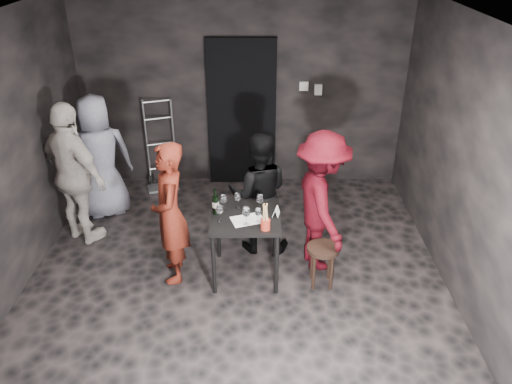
{
  "coord_description": "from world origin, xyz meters",
  "views": [
    {
      "loc": [
        0.25,
        -4.22,
        3.43
      ],
      "look_at": [
        0.21,
        0.25,
        1.0
      ],
      "focal_mm": 35.0,
      "sensor_mm": 36.0,
      "label": 1
    }
  ],
  "objects_px": {
    "woman_black": "(259,195)",
    "man_maroon": "(322,199)",
    "hand_truck": "(163,171)",
    "server_red": "(170,211)",
    "tasting_table": "(246,223)",
    "breadstick_cup": "(265,217)",
    "bystander_grey": "(99,153)",
    "bystander_cream": "(72,165)",
    "stool": "(323,255)",
    "wine_bottle": "(216,204)"
  },
  "relations": [
    {
      "from": "man_maroon",
      "to": "breadstick_cup",
      "type": "height_order",
      "value": "man_maroon"
    },
    {
      "from": "woman_black",
      "to": "tasting_table",
      "type": "bearing_deg",
      "value": 75.84
    },
    {
      "from": "hand_truck",
      "to": "woman_black",
      "type": "xyz_separation_m",
      "value": [
        1.4,
        -1.56,
        0.47
      ]
    },
    {
      "from": "woman_black",
      "to": "hand_truck",
      "type": "bearing_deg",
      "value": -47.73
    },
    {
      "from": "tasting_table",
      "to": "bystander_grey",
      "type": "relative_size",
      "value": 0.43
    },
    {
      "from": "woman_black",
      "to": "breadstick_cup",
      "type": "bearing_deg",
      "value": 95.3
    },
    {
      "from": "man_maroon",
      "to": "bystander_cream",
      "type": "distance_m",
      "value": 2.83
    },
    {
      "from": "tasting_table",
      "to": "man_maroon",
      "type": "relative_size",
      "value": 0.45
    },
    {
      "from": "stool",
      "to": "bystander_cream",
      "type": "bearing_deg",
      "value": 162.98
    },
    {
      "from": "man_maroon",
      "to": "wine_bottle",
      "type": "relative_size",
      "value": 5.86
    },
    {
      "from": "breadstick_cup",
      "to": "wine_bottle",
      "type": "bearing_deg",
      "value": 149.94
    },
    {
      "from": "breadstick_cup",
      "to": "man_maroon",
      "type": "bearing_deg",
      "value": 37.32
    },
    {
      "from": "man_maroon",
      "to": "bystander_grey",
      "type": "xyz_separation_m",
      "value": [
        -2.67,
        1.1,
        0.03
      ]
    },
    {
      "from": "tasting_table",
      "to": "breadstick_cup",
      "type": "relative_size",
      "value": 2.49
    },
    {
      "from": "tasting_table",
      "to": "bystander_cream",
      "type": "height_order",
      "value": "bystander_cream"
    },
    {
      "from": "server_red",
      "to": "bystander_cream",
      "type": "relative_size",
      "value": 0.81
    },
    {
      "from": "tasting_table",
      "to": "woman_black",
      "type": "bearing_deg",
      "value": 75.5
    },
    {
      "from": "breadstick_cup",
      "to": "tasting_table",
      "type": "bearing_deg",
      "value": 127.85
    },
    {
      "from": "hand_truck",
      "to": "stool",
      "type": "relative_size",
      "value": 2.75
    },
    {
      "from": "stool",
      "to": "bystander_grey",
      "type": "distance_m",
      "value": 3.09
    },
    {
      "from": "hand_truck",
      "to": "wine_bottle",
      "type": "relative_size",
      "value": 4.51
    },
    {
      "from": "breadstick_cup",
      "to": "woman_black",
      "type": "bearing_deg",
      "value": 94.95
    },
    {
      "from": "stool",
      "to": "man_maroon",
      "type": "bearing_deg",
      "value": 89.88
    },
    {
      "from": "woman_black",
      "to": "man_maroon",
      "type": "relative_size",
      "value": 0.83
    },
    {
      "from": "stool",
      "to": "bystander_grey",
      "type": "relative_size",
      "value": 0.27
    },
    {
      "from": "woman_black",
      "to": "man_maroon",
      "type": "bearing_deg",
      "value": 154.61
    },
    {
      "from": "hand_truck",
      "to": "man_maroon",
      "type": "distance_m",
      "value": 2.86
    },
    {
      "from": "tasting_table",
      "to": "wine_bottle",
      "type": "bearing_deg",
      "value": 173.4
    },
    {
      "from": "tasting_table",
      "to": "woman_black",
      "type": "distance_m",
      "value": 0.54
    },
    {
      "from": "stool",
      "to": "man_maroon",
      "type": "height_order",
      "value": "man_maroon"
    },
    {
      "from": "hand_truck",
      "to": "breadstick_cup",
      "type": "height_order",
      "value": "hand_truck"
    },
    {
      "from": "tasting_table",
      "to": "bystander_grey",
      "type": "height_order",
      "value": "bystander_grey"
    },
    {
      "from": "bystander_cream",
      "to": "wine_bottle",
      "type": "relative_size",
      "value": 6.94
    },
    {
      "from": "tasting_table",
      "to": "wine_bottle",
      "type": "height_order",
      "value": "wine_bottle"
    },
    {
      "from": "hand_truck",
      "to": "bystander_cream",
      "type": "xyz_separation_m",
      "value": [
        -0.72,
        -1.39,
        0.76
      ]
    },
    {
      "from": "wine_bottle",
      "to": "stool",
      "type": "bearing_deg",
      "value": -10.35
    },
    {
      "from": "hand_truck",
      "to": "bystander_cream",
      "type": "height_order",
      "value": "bystander_cream"
    },
    {
      "from": "stool",
      "to": "wine_bottle",
      "type": "bearing_deg",
      "value": 169.65
    },
    {
      "from": "hand_truck",
      "to": "woman_black",
      "type": "relative_size",
      "value": 0.92
    },
    {
      "from": "wine_bottle",
      "to": "man_maroon",
      "type": "bearing_deg",
      "value": 8.29
    },
    {
      "from": "hand_truck",
      "to": "server_red",
      "type": "distance_m",
      "value": 2.24
    },
    {
      "from": "wine_bottle",
      "to": "breadstick_cup",
      "type": "height_order",
      "value": "breadstick_cup"
    },
    {
      "from": "bystander_grey",
      "to": "stool",
      "type": "bearing_deg",
      "value": 131.05
    },
    {
      "from": "hand_truck",
      "to": "woman_black",
      "type": "distance_m",
      "value": 2.15
    },
    {
      "from": "tasting_table",
      "to": "stool",
      "type": "height_order",
      "value": "tasting_table"
    },
    {
      "from": "tasting_table",
      "to": "woman_black",
      "type": "relative_size",
      "value": 0.54
    },
    {
      "from": "woman_black",
      "to": "wine_bottle",
      "type": "xyz_separation_m",
      "value": [
        -0.44,
        -0.49,
        0.16
      ]
    },
    {
      "from": "stool",
      "to": "woman_black",
      "type": "relative_size",
      "value": 0.34
    },
    {
      "from": "tasting_table",
      "to": "breadstick_cup",
      "type": "distance_m",
      "value": 0.4
    },
    {
      "from": "hand_truck",
      "to": "bystander_grey",
      "type": "bearing_deg",
      "value": -147.14
    }
  ]
}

